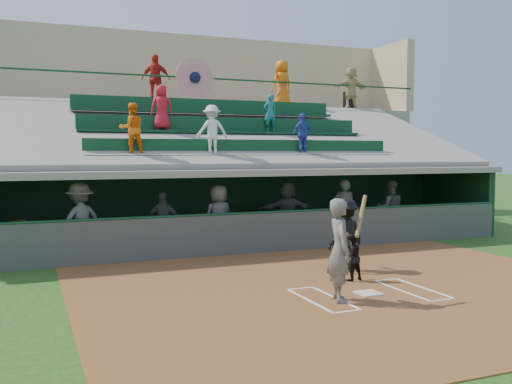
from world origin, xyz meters
name	(u,v)px	position (x,y,z in m)	size (l,w,h in m)	color
ground	(369,295)	(0.00, 0.00, 0.00)	(100.00, 100.00, 0.00)	#224B15
dirt_slab	(355,289)	(0.00, 0.50, 0.01)	(11.00, 9.00, 0.02)	brown
home_plate	(369,293)	(0.00, 0.00, 0.04)	(0.43, 0.43, 0.03)	silver
batters_box_chalk	(369,294)	(0.00, 0.00, 0.02)	(2.65, 1.85, 0.01)	white
dugout_floor	(244,243)	(0.00, 6.75, 0.02)	(16.00, 3.50, 0.04)	gray
concourse_slab	(185,164)	(0.00, 13.50, 2.30)	(20.00, 3.00, 4.60)	gray
grandstand	(206,166)	(-0.01, 10.51, 2.26)	(20.40, 10.40, 7.80)	#474C47
batter_at_plate	(340,250)	(-0.79, -0.23, 0.98)	(0.94, 0.81, 1.95)	#50534E
catcher	(351,257)	(0.31, 1.14, 0.53)	(0.49, 0.38, 1.02)	black
home_umpire	(346,234)	(0.77, 2.14, 0.86)	(1.08, 0.62, 1.67)	black
dugout_bench	(226,229)	(-0.11, 8.13, 0.28)	(16.33, 0.49, 0.49)	olive
white_table	(21,248)	(-6.24, 6.16, 0.36)	(0.73, 0.55, 0.64)	white
water_cooler	(19,228)	(-6.27, 6.13, 0.87)	(0.37, 0.37, 0.37)	#E44C0D
dugout_player_a	(80,221)	(-4.84, 5.82, 1.01)	(1.26, 0.72, 1.95)	#5F625C
dugout_player_b	(163,222)	(-2.60, 6.16, 0.85)	(0.95, 0.40, 1.63)	#545752
dugout_player_c	(219,217)	(-1.13, 5.76, 0.95)	(0.89, 0.58, 1.82)	#525450
dugout_player_d	(287,210)	(1.42, 6.70, 0.96)	(1.71, 0.55, 1.85)	#5A5C57
dugout_player_e	(344,209)	(3.14, 6.16, 0.97)	(0.68, 0.45, 1.87)	#5E615C
dugout_player_f	(390,208)	(4.87, 6.17, 0.94)	(0.88, 0.68, 1.81)	#5F615C
trash_bin	(349,102)	(7.47, 13.03, 5.02)	(0.56, 0.56, 0.85)	black
concourse_staff_a	(156,79)	(-1.43, 12.29, 5.52)	(1.08, 0.45, 1.84)	red
concourse_staff_b	(282,84)	(3.80, 12.27, 5.57)	(0.95, 0.62, 1.94)	#D8610C
concourse_staff_c	(351,88)	(6.98, 12.11, 5.52)	(1.70, 0.54, 1.83)	tan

